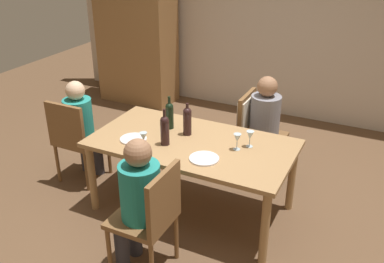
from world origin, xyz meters
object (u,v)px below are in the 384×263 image
at_px(chair_far_right, 253,124).
at_px(wine_bottle_dark_red, 187,120).
at_px(person_woman_host, 267,121).
at_px(wine_glass_near_right, 143,137).
at_px(chair_near, 151,214).
at_px(wine_glass_centre, 250,136).
at_px(dining_table, 192,149).
at_px(person_man_bearded, 138,196).
at_px(person_man_guest, 81,123).
at_px(dinner_plate_host, 133,139).
at_px(wine_glass_near_left, 237,138).
at_px(dinner_plate_guest_left, 204,158).
at_px(wine_bottle_short_olive, 170,115).
at_px(wine_bottle_tall_green, 165,129).
at_px(chair_left_end, 75,136).
at_px(armoire_cabinet, 136,29).

xyz_separation_m(chair_far_right, wine_bottle_dark_red, (-0.39, -0.75, 0.27)).
bearing_deg(person_woman_host, wine_bottle_dark_red, -35.67).
bearing_deg(wine_glass_near_right, person_woman_host, 56.93).
distance_m(chair_near, wine_glass_centre, 1.12).
bearing_deg(dining_table, person_man_bearded, -91.72).
bearing_deg(wine_glass_centre, person_man_guest, -176.47).
distance_m(person_man_bearded, wine_glass_near_right, 0.66).
relative_size(wine_glass_centre, dinner_plate_host, 0.61).
height_order(dining_table, wine_glass_near_left, wine_glass_near_left).
bearing_deg(chair_far_right, wine_glass_near_left, 8.86).
relative_size(person_woman_host, person_man_bearded, 1.00).
bearing_deg(dinner_plate_host, dinner_plate_guest_left, -3.45).
bearing_deg(person_man_guest, wine_glass_centre, 3.53).
distance_m(dining_table, person_man_guest, 1.29).
height_order(chair_near, wine_glass_near_left, chair_near).
bearing_deg(person_man_bearded, wine_bottle_short_olive, 15.79).
height_order(wine_bottle_tall_green, dinner_plate_guest_left, wine_bottle_tall_green).
distance_m(dining_table, wine_glass_centre, 0.54).
bearing_deg(wine_glass_centre, chair_near, -112.16).
xyz_separation_m(chair_left_end, wine_bottle_dark_red, (1.18, 0.20, 0.33)).
height_order(chair_left_end, dinner_plate_guest_left, chair_left_end).
relative_size(wine_bottle_short_olive, dinner_plate_host, 1.32).
bearing_deg(wine_bottle_short_olive, wine_bottle_tall_green, -68.14).
xyz_separation_m(armoire_cabinet, person_man_guest, (0.72, -2.21, -0.46)).
height_order(chair_near, chair_left_end, same).
bearing_deg(person_man_guest, dinner_plate_guest_left, -10.05).
distance_m(dining_table, person_woman_host, 0.97).
relative_size(chair_far_right, person_man_guest, 0.84).
height_order(person_woman_host, wine_bottle_tall_green, person_woman_host).
bearing_deg(person_woman_host, dinner_plate_guest_left, -10.34).
xyz_separation_m(armoire_cabinet, wine_glass_centre, (2.50, -2.10, -0.27)).
bearing_deg(wine_bottle_tall_green, wine_bottle_short_olive, 111.86).
relative_size(chair_far_right, person_woman_host, 0.81).
distance_m(person_woman_host, wine_bottle_dark_red, 0.95).
bearing_deg(wine_glass_near_right, wine_bottle_short_olive, 89.47).
xyz_separation_m(dining_table, dinner_plate_host, (-0.49, -0.20, 0.08)).
bearing_deg(person_man_bearded, chair_far_right, -10.19).
height_order(chair_far_right, wine_bottle_dark_red, wine_bottle_dark_red).
bearing_deg(person_man_guest, dining_table, -1.14).
relative_size(person_woman_host, person_man_guest, 1.04).
distance_m(chair_near, wine_glass_near_right, 0.76).
distance_m(chair_left_end, wine_glass_near_left, 1.73).
xyz_separation_m(person_man_guest, dinner_plate_host, (0.79, -0.23, 0.09)).
distance_m(chair_far_right, person_man_guest, 1.78).
bearing_deg(chair_near, person_man_guest, 57.12).
xyz_separation_m(person_man_bearded, wine_glass_near_right, (-0.29, 0.57, 0.17)).
height_order(dining_table, person_man_guest, person_man_guest).
xyz_separation_m(wine_glass_centre, dinner_plate_guest_left, (-0.26, -0.38, -0.10)).
bearing_deg(dining_table, wine_glass_near_right, -137.34).
relative_size(wine_bottle_dark_red, wine_glass_near_left, 2.07).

